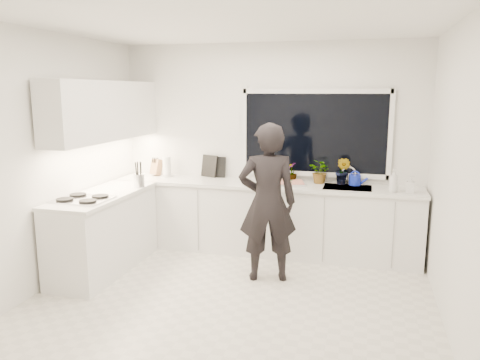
% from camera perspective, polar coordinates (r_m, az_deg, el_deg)
% --- Properties ---
extents(floor, '(4.00, 3.50, 0.02)m').
position_cam_1_polar(floor, '(4.95, -0.87, -14.18)').
color(floor, beige).
rests_on(floor, ground).
extents(wall_back, '(4.00, 0.02, 2.70)m').
position_cam_1_polar(wall_back, '(6.24, 3.57, 4.05)').
color(wall_back, white).
rests_on(wall_back, ground).
extents(wall_left, '(0.02, 3.50, 2.70)m').
position_cam_1_polar(wall_left, '(5.45, -21.68, 2.32)').
color(wall_left, white).
rests_on(wall_left, ground).
extents(wall_right, '(0.02, 3.50, 2.70)m').
position_cam_1_polar(wall_right, '(4.44, 24.87, 0.31)').
color(wall_right, white).
rests_on(wall_right, ground).
extents(ceiling, '(4.00, 3.50, 0.02)m').
position_cam_1_polar(ceiling, '(4.53, -0.97, 18.77)').
color(ceiling, white).
rests_on(ceiling, wall_back).
extents(window, '(1.80, 0.02, 1.00)m').
position_cam_1_polar(window, '(6.10, 9.09, 5.66)').
color(window, black).
rests_on(window, wall_back).
extents(base_cabinets_back, '(3.92, 0.58, 0.88)m').
position_cam_1_polar(base_cabinets_back, '(6.12, 2.88, -4.77)').
color(base_cabinets_back, white).
rests_on(base_cabinets_back, floor).
extents(base_cabinets_left, '(0.58, 1.60, 0.88)m').
position_cam_1_polar(base_cabinets_left, '(5.74, -16.22, -6.27)').
color(base_cabinets_left, white).
rests_on(base_cabinets_left, floor).
extents(countertop_back, '(3.94, 0.62, 0.04)m').
position_cam_1_polar(countertop_back, '(6.00, 2.91, -0.56)').
color(countertop_back, silver).
rests_on(countertop_back, base_cabinets_back).
extents(countertop_left, '(0.62, 1.60, 0.04)m').
position_cam_1_polar(countertop_left, '(5.62, -16.46, -1.78)').
color(countertop_left, silver).
rests_on(countertop_left, base_cabinets_left).
extents(upper_cabinets, '(0.34, 2.10, 0.70)m').
position_cam_1_polar(upper_cabinets, '(5.86, -16.17, 8.12)').
color(upper_cabinets, white).
rests_on(upper_cabinets, wall_left).
extents(sink, '(0.58, 0.42, 0.14)m').
position_cam_1_polar(sink, '(5.89, 12.95, -1.34)').
color(sink, silver).
rests_on(sink, countertop_back).
extents(faucet, '(0.03, 0.03, 0.22)m').
position_cam_1_polar(faucet, '(6.06, 13.10, 0.52)').
color(faucet, silver).
rests_on(faucet, countertop_back).
extents(stovetop, '(0.56, 0.48, 0.03)m').
position_cam_1_polar(stovetop, '(5.34, -18.62, -2.17)').
color(stovetop, black).
rests_on(stovetop, countertop_left).
extents(person, '(0.73, 0.58, 1.76)m').
position_cam_1_polar(person, '(5.13, 3.37, -2.78)').
color(person, black).
rests_on(person, floor).
extents(pizza_tray, '(0.59, 0.49, 0.03)m').
position_cam_1_polar(pizza_tray, '(5.93, 5.47, -0.41)').
color(pizza_tray, silver).
rests_on(pizza_tray, countertop_back).
extents(pizza, '(0.53, 0.44, 0.01)m').
position_cam_1_polar(pizza, '(5.92, 5.48, -0.24)').
color(pizza, '#A82916').
rests_on(pizza, pizza_tray).
extents(watering_can, '(0.17, 0.17, 0.13)m').
position_cam_1_polar(watering_can, '(6.02, 13.83, -0.00)').
color(watering_can, '#1224AE').
rests_on(watering_can, countertop_back).
extents(paper_towel_roll, '(0.11, 0.11, 0.26)m').
position_cam_1_polar(paper_towel_roll, '(6.51, -8.91, 1.55)').
color(paper_towel_roll, silver).
rests_on(paper_towel_roll, countertop_back).
extents(knife_block, '(0.16, 0.14, 0.22)m').
position_cam_1_polar(knife_block, '(6.62, -10.15, 1.49)').
color(knife_block, olive).
rests_on(knife_block, countertop_back).
extents(utensil_crock, '(0.13, 0.13, 0.16)m').
position_cam_1_polar(utensil_crock, '(5.87, -12.20, -0.07)').
color(utensil_crock, '#B8B7BC').
rests_on(utensil_crock, countertop_left).
extents(picture_frame_large, '(0.22, 0.03, 0.28)m').
position_cam_1_polar(picture_frame_large, '(6.39, -2.74, 1.59)').
color(picture_frame_large, black).
rests_on(picture_frame_large, countertop_back).
extents(picture_frame_small, '(0.24, 0.11, 0.30)m').
position_cam_1_polar(picture_frame_small, '(6.43, -3.76, 1.72)').
color(picture_frame_small, black).
rests_on(picture_frame_small, countertop_back).
extents(herb_plants, '(1.21, 0.35, 0.34)m').
position_cam_1_polar(herb_plants, '(6.04, 9.42, 1.04)').
color(herb_plants, '#26662D').
rests_on(herb_plants, countertop_back).
extents(soap_bottles, '(0.31, 0.14, 0.27)m').
position_cam_1_polar(soap_bottles, '(5.72, 18.87, -0.24)').
color(soap_bottles, '#D8BF66').
rests_on(soap_bottles, countertop_back).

